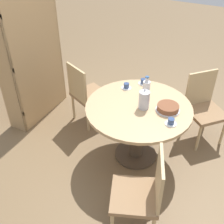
% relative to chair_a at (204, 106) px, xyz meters
% --- Properties ---
extents(ground_plane, '(14.00, 14.00, 0.00)m').
position_rel_chair_a_xyz_m(ground_plane, '(-0.72, 0.59, -0.47)').
color(ground_plane, brown).
extents(dining_table, '(1.17, 1.17, 0.74)m').
position_rel_chair_a_xyz_m(dining_table, '(-0.72, 0.59, 0.09)').
color(dining_table, '#473828').
rests_on(dining_table, ground_plane).
extents(chair_a, '(0.59, 0.59, 0.90)m').
position_rel_chair_a_xyz_m(chair_a, '(0.00, 0.00, 0.00)').
color(chair_a, tan).
rests_on(chair_a, ground_plane).
extents(chair_b, '(0.55, 0.55, 0.90)m').
position_rel_chair_a_xyz_m(chair_b, '(-0.41, 1.47, 0.00)').
color(chair_b, tan).
rests_on(chair_b, ground_plane).
extents(chair_c, '(0.54, 0.54, 0.90)m').
position_rel_chair_a_xyz_m(chair_c, '(-1.57, 0.19, 0.00)').
color(chair_c, tan).
rests_on(chair_c, ground_plane).
extents(bookshelf, '(0.96, 0.28, 1.90)m').
position_rel_chair_a_xyz_m(bookshelf, '(-0.53, 2.21, 0.45)').
color(bookshelf, tan).
rests_on(bookshelf, ground_plane).
extents(coffee_pot, '(0.12, 0.12, 0.24)m').
position_rel_chair_a_xyz_m(coffee_pot, '(-0.72, 0.54, 0.37)').
color(coffee_pot, silver).
rests_on(coffee_pot, dining_table).
extents(water_bottle, '(0.08, 0.08, 0.26)m').
position_rel_chair_a_xyz_m(water_bottle, '(-0.50, 0.60, 0.37)').
color(water_bottle, silver).
rests_on(water_bottle, dining_table).
extents(cake_main, '(0.26, 0.26, 0.07)m').
position_rel_chair_a_xyz_m(cake_main, '(-0.65, 0.29, 0.30)').
color(cake_main, silver).
rests_on(cake_main, dining_table).
extents(cup_a, '(0.12, 0.12, 0.07)m').
position_rel_chair_a_xyz_m(cup_a, '(-0.25, 0.73, 0.29)').
color(cup_a, white).
rests_on(cup_a, dining_table).
extents(cup_b, '(0.12, 0.12, 0.07)m').
position_rel_chair_a_xyz_m(cup_b, '(-0.44, 0.87, 0.29)').
color(cup_b, white).
rests_on(cup_b, dining_table).
extents(cup_c, '(0.12, 0.12, 0.07)m').
position_rel_chair_a_xyz_m(cup_c, '(-0.86, 0.19, 0.29)').
color(cup_c, white).
rests_on(cup_c, dining_table).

